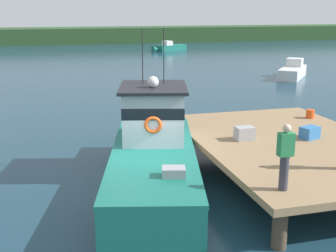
{
  "coord_description": "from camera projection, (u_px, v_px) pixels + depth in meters",
  "views": [
    {
      "loc": [
        -2.69,
        -12.41,
        5.42
      ],
      "look_at": [
        1.2,
        2.18,
        1.4
      ],
      "focal_mm": 47.38,
      "sensor_mm": 36.0,
      "label": 1
    }
  ],
  "objects": [
    {
      "name": "far_shoreline",
      "position": [
        65.0,
        35.0,
        71.24
      ],
      "size": [
        120.0,
        8.0,
        2.4
      ],
      "primitive_type": "cube",
      "color": "#284723",
      "rests_on": "ground"
    },
    {
      "name": "deckhand_further_back",
      "position": [
        285.0,
        156.0,
        10.42
      ],
      "size": [
        0.36,
        0.22,
        1.63
      ],
      "color": "#383842",
      "rests_on": "dock"
    },
    {
      "name": "main_fishing_boat",
      "position": [
        154.0,
        151.0,
        14.16
      ],
      "size": [
        4.36,
        9.95,
        4.8
      ],
      "color": "#196B5B",
      "rests_on": "ground"
    },
    {
      "name": "crate_stack_mid_dock",
      "position": [
        244.0,
        133.0,
        14.64
      ],
      "size": [
        0.61,
        0.45,
        0.44
      ],
      "primitive_type": "cube",
      "rotation": [
        0.0,
        0.0,
        0.02
      ],
      "color": "#9E9EA3",
      "rests_on": "dock"
    },
    {
      "name": "bait_bucket",
      "position": [
        310.0,
        114.0,
        17.55
      ],
      "size": [
        0.32,
        0.32,
        0.34
      ],
      "primitive_type": "cylinder",
      "color": "#E04C19",
      "rests_on": "dock"
    },
    {
      "name": "dock",
      "position": [
        291.0,
        145.0,
        14.56
      ],
      "size": [
        6.0,
        9.0,
        1.2
      ],
      "color": "#4C3D2D",
      "rests_on": "ground"
    },
    {
      "name": "crate_single_by_cleat",
      "position": [
        310.0,
        133.0,
        14.79
      ],
      "size": [
        0.71,
        0.61,
        0.4
      ],
      "primitive_type": "cube",
      "rotation": [
        0.0,
        0.0,
        0.33
      ],
      "color": "#3370B2",
      "rests_on": "dock"
    },
    {
      "name": "moored_boat_off_the_point",
      "position": [
        293.0,
        71.0,
        35.84
      ],
      "size": [
        4.67,
        5.29,
        1.5
      ],
      "color": "silver",
      "rests_on": "ground"
    },
    {
      "name": "moored_boat_mid_harbor",
      "position": [
        169.0,
        47.0,
        58.17
      ],
      "size": [
        5.16,
        3.14,
        1.32
      ],
      "color": "#196B5B",
      "rests_on": "ground"
    },
    {
      "name": "ground_plane",
      "position": [
        149.0,
        190.0,
        13.65
      ],
      "size": [
        200.0,
        200.0,
        0.0
      ],
      "primitive_type": "plane",
      "color": "#193847"
    }
  ]
}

